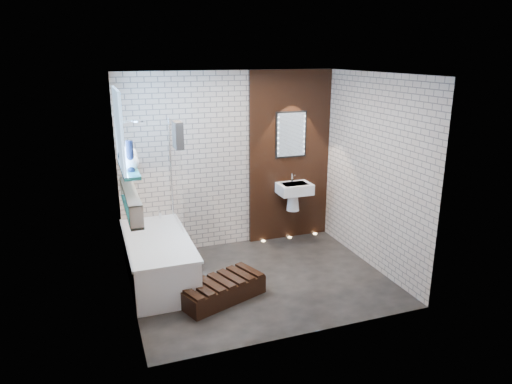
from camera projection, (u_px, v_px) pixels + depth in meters
name	position (u px, v px, depth m)	size (l,w,h in m)	color
ground	(260.00, 280.00, 6.07)	(3.20, 3.20, 0.00)	black
room_shell	(260.00, 184.00, 5.70)	(3.24, 3.20, 2.60)	#BFA898
walnut_panel	(290.00, 157.00, 7.15)	(1.30, 0.06, 2.60)	black
clerestory_window	(121.00, 138.00, 5.33)	(0.18, 1.00, 0.94)	#7FADE0
display_niche	(131.00, 201.00, 5.37)	(0.14, 1.30, 0.26)	teal
bathtub	(158.00, 259.00, 5.99)	(0.79, 1.74, 0.70)	white
bath_screen	(176.00, 174.00, 6.22)	(0.01, 0.78, 1.40)	white
towel	(178.00, 135.00, 5.80)	(0.10, 0.26, 0.34)	black
shower_head	(138.00, 121.00, 5.93)	(0.18, 0.18, 0.02)	silver
washbasin	(294.00, 192.00, 7.12)	(0.50, 0.36, 0.58)	white
led_mirror	(291.00, 135.00, 7.02)	(0.50, 0.02, 0.70)	black
walnut_step	(221.00, 290.00, 5.57)	(1.02, 0.45, 0.23)	black
niche_bottles	(133.00, 210.00, 5.15)	(0.06, 0.77, 0.15)	maroon
sill_vases	(129.00, 158.00, 5.41)	(0.23, 0.52, 0.35)	#131C36
floor_uplights	(290.00, 237.00, 7.46)	(0.96, 0.06, 0.01)	#FFD899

